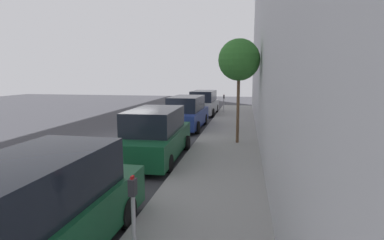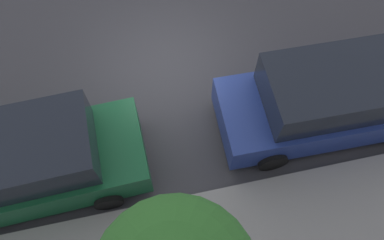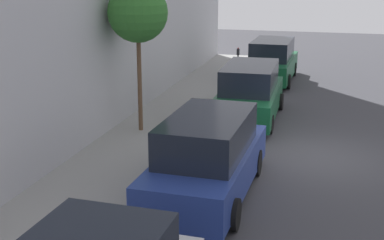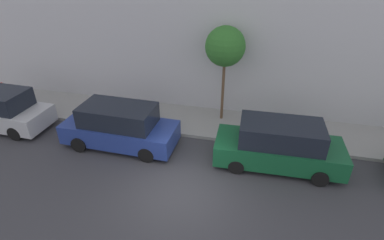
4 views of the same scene
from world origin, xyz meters
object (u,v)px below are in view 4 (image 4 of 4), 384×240
object	(u,v)px
parked_minivan_second	(279,145)
parking_meter_far	(5,92)
parked_minivan_third	(120,126)
street_tree	(225,47)

from	to	relation	value
parked_minivan_second	parking_meter_far	bearing A→B (deg)	83.66
parked_minivan_third	parking_meter_far	world-z (taller)	parked_minivan_third
parking_meter_far	street_tree	size ratio (longest dim) A/B	0.31
parked_minivan_second	street_tree	world-z (taller)	street_tree
parked_minivan_second	parking_meter_far	xyz separation A→B (m)	(1.55, 13.97, 0.10)
parked_minivan_second	street_tree	bearing A→B (deg)	41.77
parked_minivan_third	parked_minivan_second	bearing A→B (deg)	-88.97
parked_minivan_second	street_tree	xyz separation A→B (m)	(3.00, 2.68, 2.86)
parked_minivan_second	parking_meter_far	world-z (taller)	parked_minivan_second
parking_meter_far	parked_minivan_third	bearing A→B (deg)	-102.87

